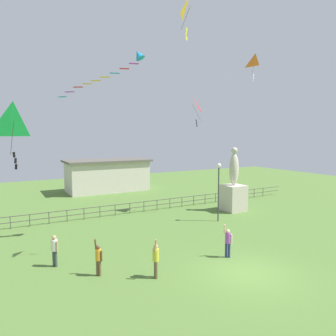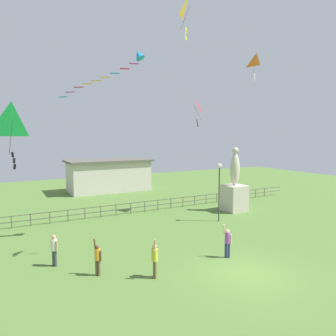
{
  "view_description": "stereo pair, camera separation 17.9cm",
  "coord_description": "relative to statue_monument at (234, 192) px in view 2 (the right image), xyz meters",
  "views": [
    {
      "loc": [
        -10.67,
        -10.98,
        6.77
      ],
      "look_at": [
        -1.11,
        6.16,
        4.75
      ],
      "focal_mm": 33.29,
      "sensor_mm": 36.0,
      "label": 1
    },
    {
      "loc": [
        -10.51,
        -11.07,
        6.77
      ],
      "look_at": [
        -1.11,
        6.16,
        4.75
      ],
      "focal_mm": 33.29,
      "sensor_mm": 36.0,
      "label": 2
    }
  ],
  "objects": [
    {
      "name": "streamer_kite",
      "position": [
        -10.91,
        -2.65,
        9.85
      ],
      "size": [
        4.97,
        3.5,
        2.99
      ],
      "color": "#198CD1"
    },
    {
      "name": "kite_1",
      "position": [
        -18.1,
        -9.19,
        5.51
      ],
      "size": [
        1.15,
        0.96,
        2.37
      ],
      "color": "#1EB759"
    },
    {
      "name": "person_2",
      "position": [
        -12.28,
        -8.61,
        -0.78
      ],
      "size": [
        0.33,
        0.5,
        1.95
      ],
      "color": "brown",
      "rests_on": "ground_plane"
    },
    {
      "name": "lamppost",
      "position": [
        -3.39,
        -2.1,
        1.59
      ],
      "size": [
        0.36,
        0.36,
        4.64
      ],
      "color": "#38383D",
      "rests_on": "ground_plane"
    },
    {
      "name": "ground_plane",
      "position": [
        -8.07,
        -10.42,
        -1.76
      ],
      "size": [
        80.0,
        80.0,
        0.0
      ],
      "primitive_type": "plane",
      "color": "#517533"
    },
    {
      "name": "waterfront_railing",
      "position": [
        -8.48,
        3.58,
        -1.14
      ],
      "size": [
        36.01,
        0.06,
        0.95
      ],
      "color": "#4C4742",
      "rests_on": "ground_plane"
    },
    {
      "name": "person_0",
      "position": [
        -14.6,
        -7.05,
        -0.86
      ],
      "size": [
        0.32,
        0.46,
        1.8
      ],
      "color": "brown",
      "rests_on": "ground_plane"
    },
    {
      "name": "kite_3",
      "position": [
        -3.45,
        1.61,
        7.69
      ],
      "size": [
        1.26,
        1.29,
        2.62
      ],
      "color": "red"
    },
    {
      "name": "pavilion_building",
      "position": [
        -6.69,
        15.58,
        0.2
      ],
      "size": [
        10.12,
        5.05,
        3.88
      ],
      "color": "beige",
      "rests_on": "ground_plane"
    },
    {
      "name": "statue_monument",
      "position": [
        0.0,
        0.0,
        0.0
      ],
      "size": [
        1.84,
        1.84,
        5.77
      ],
      "color": "beige",
      "rests_on": "ground_plane"
    },
    {
      "name": "person_1",
      "position": [
        -7.61,
        -8.31,
        -0.81
      ],
      "size": [
        0.4,
        0.46,
        1.89
      ],
      "color": "navy",
      "rests_on": "ground_plane"
    },
    {
      "name": "kite_0",
      "position": [
        0.71,
        -1.53,
        11.21
      ],
      "size": [
        0.93,
        1.07,
        2.31
      ],
      "color": "orange"
    },
    {
      "name": "kite_2",
      "position": [
        -9.69,
        -7.48,
        11.53
      ],
      "size": [
        0.86,
        0.92,
        2.22
      ],
      "color": "yellow"
    },
    {
      "name": "person_3",
      "position": [
        -16.28,
        -4.88,
        -0.8
      ],
      "size": [
        0.31,
        0.45,
        1.67
      ],
      "color": "#3F4C47",
      "rests_on": "ground_plane"
    }
  ]
}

